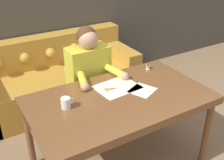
{
  "coord_description": "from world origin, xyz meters",
  "views": [
    {
      "loc": [
        -1.1,
        -1.62,
        1.96
      ],
      "look_at": [
        0.0,
        0.22,
        0.83
      ],
      "focal_mm": 45.0,
      "sensor_mm": 36.0,
      "label": 1
    }
  ],
  "objects_px": {
    "couch": "(57,80)",
    "scissors": "(112,89)",
    "person": "(89,82)",
    "mug": "(66,103)",
    "dining_table": "(119,104)",
    "thread_spool": "(148,67)"
  },
  "relations": [
    {
      "from": "couch",
      "to": "mug",
      "type": "height_order",
      "value": "couch"
    },
    {
      "from": "person",
      "to": "thread_spool",
      "type": "bearing_deg",
      "value": -29.13
    },
    {
      "from": "person",
      "to": "couch",
      "type": "bearing_deg",
      "value": 96.77
    },
    {
      "from": "scissors",
      "to": "mug",
      "type": "height_order",
      "value": "mug"
    },
    {
      "from": "person",
      "to": "mug",
      "type": "bearing_deg",
      "value": -131.41
    },
    {
      "from": "couch",
      "to": "mug",
      "type": "relative_size",
      "value": 17.79
    },
    {
      "from": "scissors",
      "to": "mug",
      "type": "relative_size",
      "value": 2.04
    },
    {
      "from": "person",
      "to": "mug",
      "type": "xyz_separation_m",
      "value": [
        -0.46,
        -0.53,
        0.18
      ]
    },
    {
      "from": "couch",
      "to": "scissors",
      "type": "height_order",
      "value": "couch"
    },
    {
      "from": "person",
      "to": "mug",
      "type": "distance_m",
      "value": 0.72
    },
    {
      "from": "person",
      "to": "dining_table",
      "type": "bearing_deg",
      "value": -91.51
    },
    {
      "from": "dining_table",
      "to": "person",
      "type": "distance_m",
      "value": 0.61
    },
    {
      "from": "dining_table",
      "to": "person",
      "type": "xyz_separation_m",
      "value": [
        0.02,
        0.6,
        -0.07
      ]
    },
    {
      "from": "dining_table",
      "to": "thread_spool",
      "type": "distance_m",
      "value": 0.63
    },
    {
      "from": "mug",
      "to": "scissors",
      "type": "bearing_deg",
      "value": 8.52
    },
    {
      "from": "dining_table",
      "to": "scissors",
      "type": "relative_size",
      "value": 6.67
    },
    {
      "from": "dining_table",
      "to": "mug",
      "type": "height_order",
      "value": "mug"
    },
    {
      "from": "thread_spool",
      "to": "couch",
      "type": "bearing_deg",
      "value": 120.24
    },
    {
      "from": "couch",
      "to": "person",
      "type": "height_order",
      "value": "person"
    },
    {
      "from": "scissors",
      "to": "thread_spool",
      "type": "bearing_deg",
      "value": 17.5
    },
    {
      "from": "dining_table",
      "to": "mug",
      "type": "relative_size",
      "value": 13.62
    },
    {
      "from": "scissors",
      "to": "thread_spool",
      "type": "xyz_separation_m",
      "value": [
        0.52,
        0.17,
        0.02
      ]
    }
  ]
}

